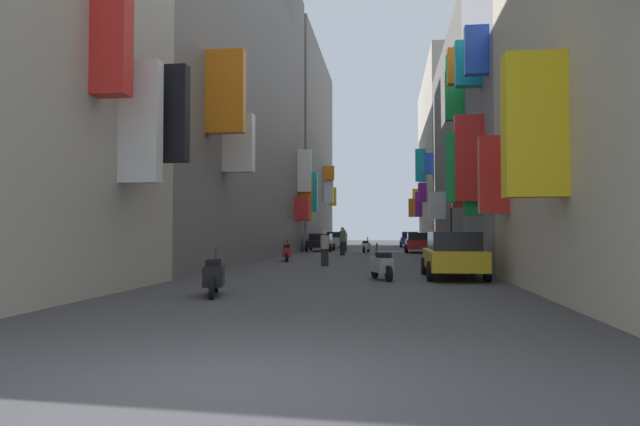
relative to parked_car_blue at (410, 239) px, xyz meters
The scene contains 20 objects.
ground_plane 20.92m from the parked_car_blue, 99.92° to the right, with size 140.00×140.00×0.00m, color #424244.
building_left_mid_a 31.70m from the parked_car_blue, 112.06° to the right, with size 7.40×21.79×15.95m.
building_left_mid_b 21.09m from the parked_car_blue, 127.23° to the right, with size 7.26×4.97×19.47m.
building_left_far 14.63m from the parked_car_blue, behind, with size 7.07×20.91×19.29m.
building_right_mid_b 32.92m from the parked_car_blue, 82.10° to the right, with size 7.01×4.60×18.27m.
building_right_mid_c 21.55m from the parked_car_blue, 77.78° to the right, with size 6.96×17.90×13.15m.
building_right_far 8.79m from the parked_car_blue, 12.39° to the right, with size 7.25×20.75×16.70m.
parked_car_blue is the anchor object (origin of this frame).
parked_car_silver 7.90m from the parked_car_blue, 157.61° to the right, with size 1.86×4.04×1.51m.
parked_car_red 14.71m from the parked_car_blue, 89.62° to the right, with size 1.98×4.40×1.44m.
parked_car_black 14.45m from the parked_car_blue, 120.57° to the right, with size 2.01×3.90×1.36m.
parked_car_yellow 37.49m from the parked_car_blue, 90.02° to the right, with size 1.84×4.38×1.48m.
scooter_silver 38.56m from the parked_car_blue, 93.39° to the right, with size 0.77×1.73×1.13m.
scooter_red 28.80m from the parked_car_blue, 104.45° to the right, with size 0.59×1.87×1.13m.
scooter_black 43.72m from the parked_car_blue, 97.99° to the right, with size 0.70×1.88×1.13m.
scooter_white 15.65m from the parked_car_blue, 103.60° to the right, with size 0.64×1.77×1.13m.
pedestrian_crossing 31.94m from the parked_car_blue, 98.70° to the right, with size 0.39×0.39×1.55m.
pedestrian_near_left 20.91m from the parked_car_blue, 103.78° to the right, with size 0.38×0.38×1.80m.
pedestrian_near_right 14.12m from the parked_car_blue, 112.50° to the right, with size 0.50×0.50×1.66m.
traffic_light_near_corner 28.14m from the parked_car_blue, 88.01° to the right, with size 0.26×0.34×4.49m.
Camera 1 is at (1.54, -5.26, 1.47)m, focal length 31.40 mm.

